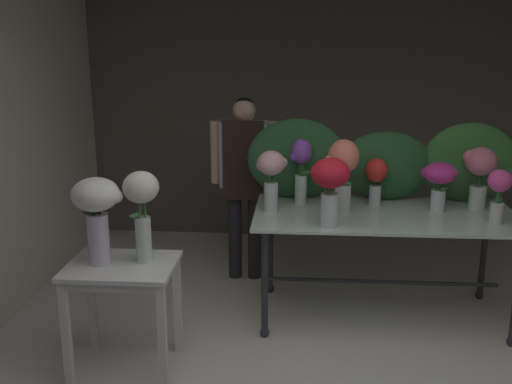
# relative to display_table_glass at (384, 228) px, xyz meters

# --- Properties ---
(ground_plane) EXTENTS (8.31, 8.31, 0.00)m
(ground_plane) POSITION_rel_display_table_glass_xyz_m (-0.49, 0.09, -0.74)
(ground_plane) COLOR silver
(wall_back) EXTENTS (4.95, 0.12, 2.80)m
(wall_back) POSITION_rel_display_table_glass_xyz_m (-0.49, 1.98, 0.66)
(wall_back) COLOR #5B564C
(wall_back) RESTS_ON ground
(wall_left) EXTENTS (0.12, 3.90, 2.80)m
(wall_left) POSITION_rel_display_table_glass_xyz_m (-2.96, 0.09, 0.66)
(wall_left) COLOR beige
(wall_left) RESTS_ON ground
(display_table_glass) EXTENTS (1.98, 0.98, 0.86)m
(display_table_glass) POSITION_rel_display_table_glass_xyz_m (0.00, 0.00, 0.00)
(display_table_glass) COLOR silver
(display_table_glass) RESTS_ON ground
(side_table_white) EXTENTS (0.69, 0.54, 0.74)m
(side_table_white) POSITION_rel_display_table_glass_xyz_m (-1.78, -0.88, -0.10)
(side_table_white) COLOR white
(side_table_white) RESTS_ON ground
(florist) EXTENTS (0.60, 0.24, 1.64)m
(florist) POSITION_rel_display_table_glass_xyz_m (-1.14, 0.70, 0.28)
(florist) COLOR #232328
(florist) RESTS_ON ground
(foliage_backdrop) EXTENTS (2.15, 0.23, 0.66)m
(foliage_backdrop) POSITION_rel_display_table_glass_xyz_m (0.00, 0.37, 0.43)
(foliage_backdrop) COLOR #28562D
(foliage_backdrop) RESTS_ON display_table_glass
(vase_fuchsia_tulips) EXTENTS (0.17, 0.16, 0.39)m
(vase_fuchsia_tulips) POSITION_rel_display_table_glass_xyz_m (0.76, -0.19, 0.36)
(vase_fuchsia_tulips) COLOR silver
(vase_fuchsia_tulips) RESTS_ON display_table_glass
(vase_scarlet_anemones) EXTENTS (0.17, 0.17, 0.38)m
(vase_scarlet_anemones) POSITION_rel_display_table_glass_xyz_m (-0.06, 0.21, 0.35)
(vase_scarlet_anemones) COLOR silver
(vase_scarlet_anemones) RESTS_ON display_table_glass
(vase_magenta_stock) EXTENTS (0.26, 0.25, 0.38)m
(vase_magenta_stock) POSITION_rel_display_table_glass_xyz_m (0.40, 0.08, 0.37)
(vase_magenta_stock) COLOR silver
(vase_magenta_stock) RESTS_ON display_table_glass
(vase_violet_peonies) EXTENTS (0.18, 0.16, 0.52)m
(vase_violet_peonies) POSITION_rel_display_table_glass_xyz_m (-0.64, 0.20, 0.44)
(vase_violet_peonies) COLOR silver
(vase_violet_peonies) RESTS_ON display_table_glass
(vase_blush_carnations) EXTENTS (0.23, 0.21, 0.47)m
(vase_blush_carnations) POSITION_rel_display_table_glass_xyz_m (-0.87, -0.02, 0.42)
(vase_blush_carnations) COLOR silver
(vase_blush_carnations) RESTS_ON display_table_glass
(vase_rosy_dahlias) EXTENTS (0.26, 0.23, 0.48)m
(vase_rosy_dahlias) POSITION_rel_display_table_glass_xyz_m (0.71, 0.16, 0.43)
(vase_rosy_dahlias) COLOR silver
(vase_rosy_dahlias) RESTS_ON display_table_glass
(vase_coral_snapdragons) EXTENTS (0.26, 0.23, 0.56)m
(vase_coral_snapdragons) POSITION_rel_display_table_glass_xyz_m (-0.33, 0.00, 0.46)
(vase_coral_snapdragons) COLOR silver
(vase_coral_snapdragons) RESTS_ON display_table_glass
(vase_crimson_hydrangea) EXTENTS (0.27, 0.27, 0.49)m
(vase_crimson_hydrangea) POSITION_rel_display_table_glass_xyz_m (-0.44, -0.36, 0.44)
(vase_crimson_hydrangea) COLOR silver
(vase_crimson_hydrangea) RESTS_ON display_table_glass
(vase_white_roses_tall) EXTENTS (0.33, 0.30, 0.56)m
(vase_white_roses_tall) POSITION_rel_display_table_glass_xyz_m (-1.92, -0.88, 0.37)
(vase_white_roses_tall) COLOR silver
(vase_white_roses_tall) RESTS_ON side_table_white
(vase_cream_lisianthus_tall) EXTENTS (0.23, 0.23, 0.60)m
(vase_cream_lisianthus_tall) POSITION_rel_display_table_glass_xyz_m (-1.64, -0.82, 0.39)
(vase_cream_lisianthus_tall) COLOR silver
(vase_cream_lisianthus_tall) RESTS_ON side_table_white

